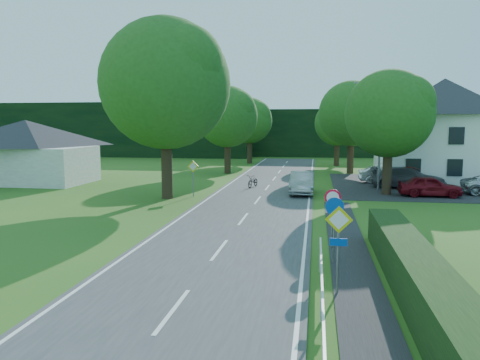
% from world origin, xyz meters
% --- Properties ---
extents(road, '(7.00, 80.00, 0.04)m').
position_xyz_m(road, '(0.00, 20.00, 0.02)').
color(road, '#393A3C').
rests_on(road, ground).
extents(parking_pad, '(14.00, 16.00, 0.04)m').
position_xyz_m(parking_pad, '(12.00, 33.00, 0.02)').
color(parking_pad, black).
rests_on(parking_pad, ground).
extents(line_edge_left, '(0.12, 80.00, 0.01)m').
position_xyz_m(line_edge_left, '(-3.25, 20.00, 0.04)').
color(line_edge_left, white).
rests_on(line_edge_left, road).
extents(line_edge_right, '(0.12, 80.00, 0.01)m').
position_xyz_m(line_edge_right, '(3.25, 20.00, 0.04)').
color(line_edge_right, white).
rests_on(line_edge_right, road).
extents(line_centre, '(0.12, 80.00, 0.01)m').
position_xyz_m(line_centre, '(0.00, 20.00, 0.04)').
color(line_centre, white).
rests_on(line_centre, road).
extents(tree_main, '(9.40, 9.40, 11.64)m').
position_xyz_m(tree_main, '(-6.00, 24.00, 5.82)').
color(tree_main, '#255218').
rests_on(tree_main, ground).
extents(tree_left_far, '(7.00, 7.00, 8.58)m').
position_xyz_m(tree_left_far, '(-5.00, 40.00, 4.29)').
color(tree_left_far, '#255218').
rests_on(tree_left_far, ground).
extents(tree_right_far, '(7.40, 7.40, 9.09)m').
position_xyz_m(tree_right_far, '(7.00, 42.00, 4.54)').
color(tree_right_far, '#255218').
rests_on(tree_right_far, ground).
extents(tree_left_back, '(6.60, 6.60, 8.07)m').
position_xyz_m(tree_left_back, '(-4.50, 52.00, 4.04)').
color(tree_left_back, '#255218').
rests_on(tree_left_back, ground).
extents(tree_right_back, '(6.20, 6.20, 7.56)m').
position_xyz_m(tree_right_back, '(6.00, 50.00, 3.78)').
color(tree_right_back, '#255218').
rests_on(tree_right_back, ground).
extents(tree_right_mid, '(7.00, 7.00, 8.58)m').
position_xyz_m(tree_right_mid, '(8.50, 28.00, 4.29)').
color(tree_right_mid, '#255218').
rests_on(tree_right_mid, ground).
extents(treeline_left, '(44.00, 6.00, 8.00)m').
position_xyz_m(treeline_left, '(-28.00, 62.00, 4.00)').
color(treeline_left, black).
rests_on(treeline_left, ground).
extents(treeline_right, '(30.00, 5.00, 7.00)m').
position_xyz_m(treeline_right, '(8.00, 66.00, 3.50)').
color(treeline_right, black).
rests_on(treeline_right, ground).
extents(bungalow_left, '(11.00, 6.50, 5.20)m').
position_xyz_m(bungalow_left, '(-20.00, 30.00, 2.71)').
color(bungalow_left, '#B0AFAB').
rests_on(bungalow_left, ground).
extents(house_white, '(10.60, 8.40, 8.60)m').
position_xyz_m(house_white, '(14.00, 36.00, 4.41)').
color(house_white, white).
rests_on(house_white, ground).
extents(streetlight, '(2.03, 0.18, 8.00)m').
position_xyz_m(streetlight, '(8.06, 30.00, 4.46)').
color(streetlight, slate).
rests_on(streetlight, ground).
extents(sign_priority_right, '(0.78, 0.09, 2.59)m').
position_xyz_m(sign_priority_right, '(4.30, 7.98, 1.80)').
color(sign_priority_right, slate).
rests_on(sign_priority_right, ground).
extents(sign_roundabout, '(0.64, 0.08, 2.37)m').
position_xyz_m(sign_roundabout, '(4.30, 10.98, 1.67)').
color(sign_roundabout, slate).
rests_on(sign_roundabout, ground).
extents(sign_speed_limit, '(0.64, 0.11, 2.37)m').
position_xyz_m(sign_speed_limit, '(4.30, 12.97, 1.77)').
color(sign_speed_limit, slate).
rests_on(sign_speed_limit, ground).
extents(sign_priority_left, '(0.78, 0.09, 2.44)m').
position_xyz_m(sign_priority_left, '(-4.50, 24.98, 1.72)').
color(sign_priority_left, slate).
rests_on(sign_priority_left, ground).
extents(moving_car, '(1.63, 4.63, 1.52)m').
position_xyz_m(moving_car, '(2.70, 27.32, 0.80)').
color(moving_car, '#A2A3A7').
rests_on(moving_car, road).
extents(motorcycle, '(1.04, 1.93, 0.96)m').
position_xyz_m(motorcycle, '(-1.10, 29.98, 0.52)').
color(motorcycle, black).
rests_on(motorcycle, road).
extents(parked_car_red, '(4.10, 1.68, 1.39)m').
position_xyz_m(parked_car_red, '(11.21, 27.39, 0.74)').
color(parked_car_red, maroon).
rests_on(parked_car_red, parking_pad).
extents(parked_car_silver_a, '(4.23, 1.50, 1.39)m').
position_xyz_m(parked_car_silver_a, '(9.27, 34.26, 0.74)').
color(parked_car_silver_a, silver).
rests_on(parked_car_silver_a, parking_pad).
extents(parked_car_grey, '(5.77, 3.31, 1.58)m').
position_xyz_m(parked_car_grey, '(10.54, 31.38, 0.83)').
color(parked_car_grey, '#515055').
rests_on(parked_car_grey, parking_pad).
extents(parasol, '(2.16, 2.19, 1.69)m').
position_xyz_m(parasol, '(10.61, 31.60, 0.88)').
color(parasol, red).
rests_on(parasol, parking_pad).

